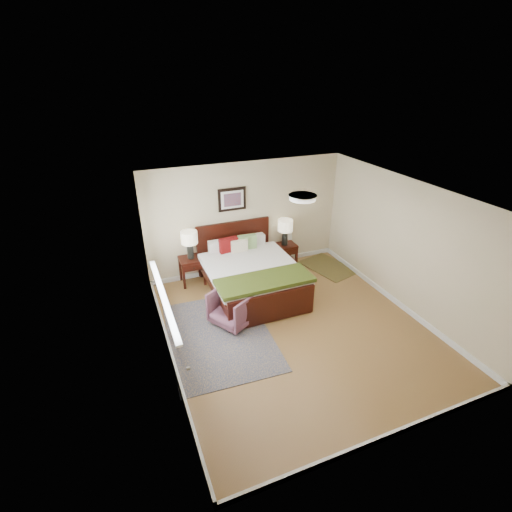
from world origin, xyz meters
The scene contains 18 objects.
floor centered at (0.00, 0.00, 0.00)m, with size 5.00×5.00×0.00m, color brown.
back_wall centered at (0.00, 2.50, 1.25)m, with size 4.50×0.04×2.50m, color #C7B190.
front_wall centered at (0.00, -2.50, 1.25)m, with size 4.50×0.04×2.50m, color #C7B190.
left_wall centered at (-2.25, 0.00, 1.25)m, with size 0.04×5.00×2.50m, color #C7B190.
right_wall centered at (2.25, 0.00, 1.25)m, with size 0.04×5.00×2.50m, color #C7B190.
ceiling centered at (0.00, 0.00, 2.50)m, with size 4.50×5.00×0.02m, color white.
window centered at (-2.20, 0.70, 1.38)m, with size 0.11×2.72×1.32m.
door centered at (-2.23, -1.75, 1.07)m, with size 0.06×1.00×2.18m.
ceil_fixture centered at (0.00, 0.00, 2.47)m, with size 0.44×0.44×0.08m.
bed centered at (-0.33, 1.41, 0.55)m, with size 1.82×2.21×1.19m.
wall_art centered at (-0.32, 2.47, 1.72)m, with size 0.62×0.05×0.50m.
nightstand_left centered at (-1.35, 2.25, 0.48)m, with size 0.50×0.45×0.60m.
nightstand_right centered at (0.87, 2.26, 0.34)m, with size 0.54×0.40×0.53m.
lamp_left centered at (-1.35, 2.27, 1.03)m, with size 0.35×0.35×0.61m.
lamp_right centered at (0.87, 2.27, 0.96)m, with size 0.35×0.35×0.61m.
armchair centered at (-0.99, 0.57, 0.33)m, with size 0.71×0.73×0.66m, color brown.
rug_persian centered at (-1.35, 0.28, 0.01)m, with size 1.73×2.45×0.01m, color #0D1D44.
rug_navy centered at (1.80, 1.76, 0.01)m, with size 0.83×1.25×0.01m, color black.
Camera 1 is at (-2.70, -4.79, 4.21)m, focal length 26.00 mm.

